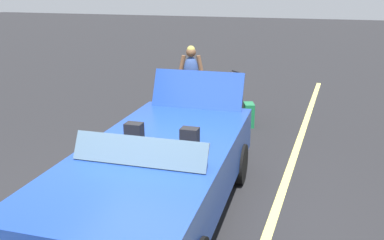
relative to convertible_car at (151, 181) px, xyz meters
The scene contains 8 objects.
ground_plane 0.62m from the convertible_car, behind, with size 80.00×80.00×0.00m, color black.
lot_line_near 1.45m from the convertible_car, 98.56° to the right, with size 18.00×0.12×0.01m, color #EAE066.
lot_line_mid 1.52m from the convertible_car, 98.12° to the left, with size 18.00×0.12×0.01m, color #EAE066.
convertible_car is the anchor object (origin of this frame).
suitcase_large_black 4.84m from the convertible_car, behind, with size 0.53×0.54×1.05m.
suitcase_medium_bright 3.78m from the convertible_car, behind, with size 0.46×0.37×0.92m.
suitcase_small_carryon 4.28m from the convertible_car, behind, with size 0.39×0.31×0.50m.
traveler_person 4.36m from the convertible_car, 166.33° to the right, with size 0.31×0.60×1.65m.
Camera 1 is at (4.33, 2.04, 2.78)m, focal length 39.22 mm.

